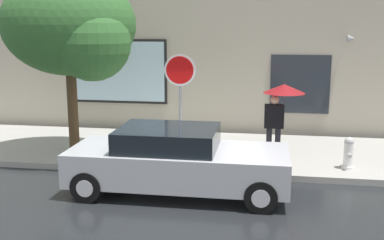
{
  "coord_description": "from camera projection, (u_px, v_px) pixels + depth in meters",
  "views": [
    {
      "loc": [
        1.5,
        -9.44,
        3.57
      ],
      "look_at": [
        -0.29,
        1.8,
        1.2
      ],
      "focal_mm": 44.03,
      "sensor_mm": 36.0,
      "label": 1
    }
  ],
  "objects": [
    {
      "name": "ground_plane",
      "position": [
        192.0,
        192.0,
        10.08
      ],
      "size": [
        60.0,
        60.0,
        0.0
      ],
      "primitive_type": "plane",
      "color": "black"
    },
    {
      "name": "sidewalk",
      "position": [
        209.0,
        151.0,
        12.97
      ],
      "size": [
        20.0,
        4.0,
        0.15
      ],
      "primitive_type": "cube",
      "color": "#A3A099",
      "rests_on": "ground"
    },
    {
      "name": "building_facade",
      "position": [
        219.0,
        25.0,
        14.69
      ],
      "size": [
        20.0,
        0.67,
        7.0
      ],
      "color": "#B2A893",
      "rests_on": "ground"
    },
    {
      "name": "parked_car",
      "position": [
        177.0,
        161.0,
        9.93
      ],
      "size": [
        4.58,
        1.9,
        1.41
      ],
      "color": "#B7BABF",
      "rests_on": "ground"
    },
    {
      "name": "fire_hydrant",
      "position": [
        348.0,
        153.0,
        11.14
      ],
      "size": [
        0.3,
        0.44,
        0.77
      ],
      "color": "white",
      "rests_on": "sidewalk"
    },
    {
      "name": "pedestrian_with_umbrella",
      "position": [
        281.0,
        100.0,
        11.59
      ],
      "size": [
        1.03,
        1.03,
        1.94
      ],
      "color": "black",
      "rests_on": "sidewalk"
    },
    {
      "name": "street_tree",
      "position": [
        73.0,
        28.0,
        11.8
      ],
      "size": [
        3.45,
        2.93,
        4.66
      ],
      "color": "#4C3823",
      "rests_on": "sidewalk"
    },
    {
      "name": "stop_sign",
      "position": [
        180.0,
        87.0,
        11.29
      ],
      "size": [
        0.76,
        0.1,
        2.68
      ],
      "color": "gray",
      "rests_on": "sidewalk"
    }
  ]
}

